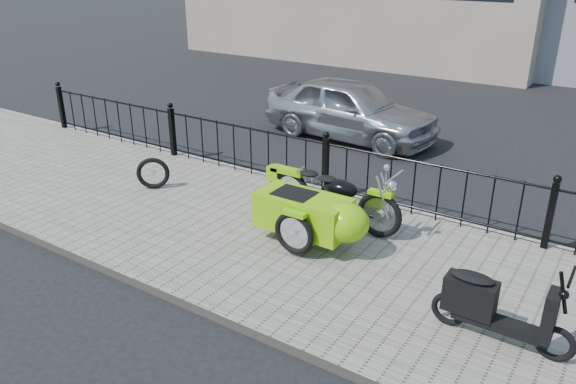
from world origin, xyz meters
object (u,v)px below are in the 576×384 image
Objects in this scene: motorcycle_sidecar at (320,212)px; scooter at (492,307)px; sedan_car at (350,109)px; spare_tire at (153,173)px.

motorcycle_sidecar is 1.55× the size of scooter.
scooter is 0.37× the size of sedan_car.
motorcycle_sidecar is 5.28m from sedan_car.
scooter is 7.37m from sedan_car.
motorcycle_sidecar is 2.72m from scooter.
sedan_car is at bearing 129.06° from scooter.
motorcycle_sidecar is at bearing -1.98° from spare_tire.
spare_tire is 0.14× the size of sedan_car.
spare_tire is at bearing 169.21° from sedan_car.
motorcycle_sidecar is 0.58× the size of sedan_car.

